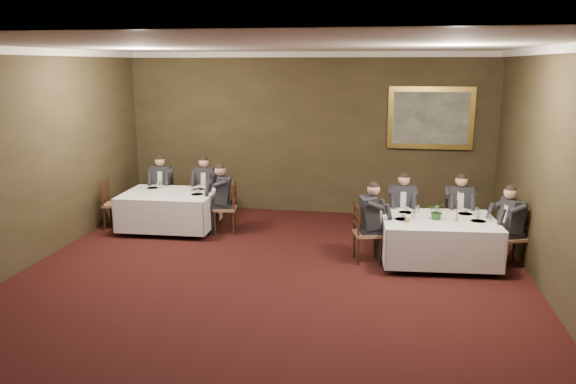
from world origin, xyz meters
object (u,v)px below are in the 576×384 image
(diner_sec_backright, at_px, (206,195))
(chair_sec_endright, at_px, (226,218))
(diner_main_endright, at_px, (511,236))
(candlestick, at_px, (457,210))
(table_second, at_px, (170,208))
(chair_sec_endleft, at_px, (116,214))
(table_main, at_px, (438,237))
(centerpiece, at_px, (437,210))
(diner_main_backright, at_px, (458,219))
(diner_sec_backleft, at_px, (162,194))
(chair_main_endleft, at_px, (366,245))
(diner_main_backleft, at_px, (402,218))
(chair_main_endright, at_px, (510,249))
(chair_sec_backright, at_px, (207,206))
(diner_sec_endright, at_px, (225,207))
(chair_main_backright, at_px, (457,231))
(diner_main_endleft, at_px, (367,232))
(chair_main_backleft, at_px, (401,230))
(painting, at_px, (431,118))
(chair_sec_backleft, at_px, (163,204))

(diner_sec_backright, relative_size, chair_sec_endright, 1.35)
(diner_main_endright, relative_size, candlestick, 2.71)
(table_second, xyz_separation_m, chair_sec_endleft, (-1.14, -0.04, -0.17))
(chair_sec_endleft, bearing_deg, candlestick, 72.72)
(table_main, relative_size, centerpiece, 6.37)
(table_main, relative_size, table_second, 1.06)
(diner_main_backright, relative_size, diner_sec_backleft, 1.00)
(chair_main_endleft, distance_m, diner_main_endright, 2.35)
(diner_main_backleft, bearing_deg, chair_main_endright, 153.29)
(diner_main_backleft, xyz_separation_m, chair_main_endleft, (-0.60, -0.99, -0.23))
(centerpiece, bearing_deg, chair_sec_backright, 155.97)
(chair_sec_endleft, xyz_separation_m, candlestick, (6.50, -1.09, 0.66))
(diner_main_backleft, height_order, diner_sec_endright, same)
(diner_sec_endright, bearing_deg, diner_sec_backright, 28.79)
(centerpiece, bearing_deg, candlestick, -4.16)
(diner_main_backleft, height_order, chair_main_backright, diner_main_backleft)
(diner_main_endleft, distance_m, chair_sec_backright, 4.07)
(chair_main_backleft, distance_m, chair_sec_endright, 3.38)
(diner_main_backleft, xyz_separation_m, diner_main_endright, (1.73, -0.81, 0.00))
(painting, bearing_deg, chair_main_backleft, -105.64)
(diner_sec_backright, distance_m, candlestick, 5.33)
(chair_main_endright, height_order, centerpiece, centerpiece)
(diner_sec_backright, distance_m, chair_sec_endright, 1.15)
(chair_main_backright, height_order, chair_main_endright, same)
(diner_main_backright, relative_size, chair_sec_endright, 1.35)
(table_main, height_order, centerpiece, centerpiece)
(chair_main_backleft, distance_m, diner_sec_endright, 3.40)
(diner_main_backleft, height_order, chair_sec_endright, diner_main_backleft)
(chair_main_endleft, xyz_separation_m, diner_main_endright, (2.33, 0.18, 0.23))
(chair_sec_endright, relative_size, diner_sec_endright, 0.74)
(chair_main_endleft, xyz_separation_m, candlestick, (1.44, 0.05, 0.66))
(diner_main_endright, relative_size, diner_sec_endright, 1.00)
(table_main, height_order, chair_main_endright, chair_main_endright)
(chair_sec_endright, height_order, centerpiece, centerpiece)
(diner_main_backright, bearing_deg, diner_main_backleft, 1.14)
(chair_main_endleft, xyz_separation_m, diner_sec_backleft, (-4.43, 2.07, 0.23))
(chair_main_endleft, distance_m, diner_main_endleft, 0.23)
(chair_sec_endleft, bearing_deg, chair_sec_backleft, 138.85)
(diner_main_endleft, xyz_separation_m, diner_sec_endright, (-2.80, 1.21, 0.00))
(chair_sec_backleft, xyz_separation_m, diner_sec_backleft, (0.00, -0.01, 0.23))
(chair_main_backleft, distance_m, chair_main_endright, 1.92)
(table_main, xyz_separation_m, table_second, (-5.09, 1.08, -0.00))
(candlestick, bearing_deg, centerpiece, 175.84)
(diner_sec_backleft, xyz_separation_m, painting, (5.60, 0.96, 1.63))
(diner_main_endleft, relative_size, chair_sec_endright, 1.35)
(chair_main_endleft, bearing_deg, table_main, 80.35)
(chair_sec_endleft, xyz_separation_m, centerpiece, (6.19, -1.07, 0.63))
(chair_main_backleft, bearing_deg, chair_sec_endright, -5.37)
(table_main, bearing_deg, diner_sec_backright, 156.51)
(chair_main_backleft, bearing_deg, chair_main_backright, -177.42)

